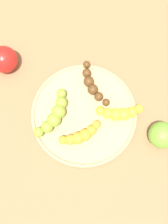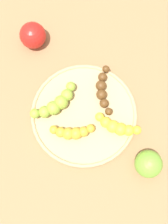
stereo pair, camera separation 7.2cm
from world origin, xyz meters
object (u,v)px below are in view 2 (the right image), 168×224
banana_overripe (103,90)px  banana_yellow (117,127)px  apple_red (33,35)px  fruit_bowl (84,114)px  banana_green (56,104)px  banana_spotted (72,132)px  apple_green (148,164)px

banana_overripe → banana_yellow: bearing=106.5°
apple_red → fruit_bowl: bearing=92.2°
banana_yellow → banana_green: size_ratio=0.71×
banana_green → banana_spotted: size_ratio=1.36×
banana_green → apple_green: bearing=17.8°
banana_overripe → fruit_bowl: bearing=48.4°
fruit_bowl → banana_green: 0.08m
banana_spotted → apple_red: bearing=-159.0°
banana_green → apple_red: (-0.04, -0.20, -0.00)m
fruit_bowl → banana_overripe: 0.08m
banana_overripe → banana_green: bearing=15.2°
banana_yellow → banana_spotted: 0.11m
fruit_bowl → apple_red: size_ratio=3.83×
banana_spotted → apple_green: size_ratio=1.50×
apple_red → banana_green: bearing=78.8°
banana_yellow → banana_spotted: (0.10, -0.04, -0.00)m
fruit_bowl → banana_yellow: (-0.05, 0.07, 0.02)m
banana_overripe → apple_green: (0.00, 0.22, 0.00)m
banana_yellow → apple_green: (-0.02, 0.12, -0.00)m
fruit_bowl → apple_red: apple_red is taller
fruit_bowl → banana_yellow: 0.09m
banana_green → apple_green: (-0.12, 0.25, -0.00)m
banana_overripe → apple_green: apple_green is taller
banana_overripe → banana_spotted: banana_spotted is taller
banana_yellow → banana_spotted: bearing=-62.7°
fruit_bowl → banana_overripe: size_ratio=2.26×
banana_yellow → banana_overripe: 0.10m
fruit_bowl → banana_green: (0.05, -0.06, 0.03)m
banana_overripe → apple_red: (0.08, -0.23, 0.00)m
fruit_bowl → apple_red: bearing=-87.8°
banana_green → banana_spotted: bearing=-9.2°
banana_spotted → fruit_bowl: bearing=148.5°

